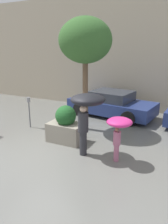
# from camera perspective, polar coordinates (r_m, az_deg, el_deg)

# --- Properties ---
(ground_plane) EXTENTS (40.00, 40.00, 0.00)m
(ground_plane) POSITION_cam_1_polar(r_m,az_deg,el_deg) (7.27, -10.94, -10.48)
(ground_plane) COLOR slate
(building_facade) EXTENTS (18.00, 0.30, 6.00)m
(building_facade) POSITION_cam_1_polar(r_m,az_deg,el_deg) (12.28, 7.39, 15.10)
(building_facade) COLOR #B7A88E
(building_facade) RESTS_ON ground
(planter_box) EXTENTS (1.26, 0.79, 1.33)m
(planter_box) POSITION_cam_1_polar(r_m,az_deg,el_deg) (7.82, -4.74, -3.71)
(planter_box) COLOR gray
(planter_box) RESTS_ON ground
(person_adult) EXTENTS (1.04, 1.04, 1.95)m
(person_adult) POSITION_cam_1_polar(r_m,az_deg,el_deg) (6.51, 0.73, 1.41)
(person_adult) COLOR #2D2D33
(person_adult) RESTS_ON ground
(person_child) EXTENTS (0.73, 0.73, 1.38)m
(person_child) POSITION_cam_1_polar(r_m,az_deg,el_deg) (6.25, 9.07, -3.79)
(person_child) COLOR #B76684
(person_child) RESTS_ON ground
(parked_car_near) EXTENTS (4.41, 2.51, 1.23)m
(parked_car_near) POSITION_cam_1_polar(r_m,az_deg,el_deg) (10.87, 7.21, 2.04)
(parked_car_near) COLOR navy
(parked_car_near) RESTS_ON ground
(street_tree) EXTENTS (2.01, 2.01, 4.37)m
(street_tree) POSITION_cam_1_polar(r_m,az_deg,el_deg) (8.55, 0.34, 17.96)
(street_tree) COLOR brown
(street_tree) RESTS_ON ground
(parking_meter) EXTENTS (0.14, 0.14, 1.30)m
(parking_meter) POSITION_cam_1_polar(r_m,az_deg,el_deg) (9.35, -14.19, 1.55)
(parking_meter) COLOR #595B60
(parking_meter) RESTS_ON ground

